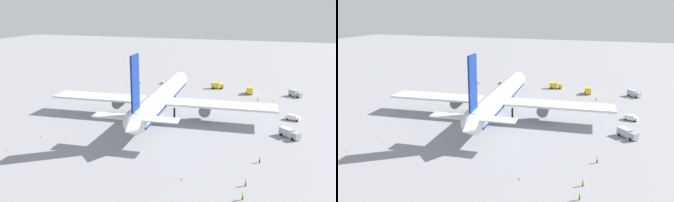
% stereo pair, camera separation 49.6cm
% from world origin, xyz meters
% --- Properties ---
extents(ground_plane, '(600.00, 600.00, 0.00)m').
position_xyz_m(ground_plane, '(0.00, 0.00, 0.00)').
color(ground_plane, gray).
extents(airliner, '(74.01, 80.91, 26.23)m').
position_xyz_m(airliner, '(-1.37, -0.24, 7.09)').
color(airliner, silver).
rests_on(airliner, ground).
extents(service_truck_0, '(3.42, 6.55, 2.98)m').
position_xyz_m(service_truck_0, '(47.51, -11.62, 1.60)').
color(service_truck_0, yellow).
rests_on(service_truck_0, ground).
extents(service_truck_1, '(6.32, 6.56, 2.66)m').
position_xyz_m(service_truck_1, '(-8.51, -44.21, 1.48)').
color(service_truck_1, '#999EA5').
rests_on(service_truck_1, ground).
extents(service_truck_2, '(5.43, 3.26, 3.22)m').
position_xyz_m(service_truck_2, '(41.92, -27.74, 1.68)').
color(service_truck_2, yellow).
rests_on(service_truck_2, ground).
extents(service_truck_3, '(5.56, 6.03, 3.00)m').
position_xyz_m(service_truck_3, '(43.37, -47.47, 1.61)').
color(service_truck_3, '#999EA5').
rests_on(service_truck_3, ground).
extents(service_van, '(3.03, 5.10, 1.97)m').
position_xyz_m(service_van, '(9.03, -45.64, 1.03)').
color(service_van, white).
rests_on(service_van, ground).
extents(baggage_cart_0, '(2.99, 1.57, 0.40)m').
position_xyz_m(baggage_cart_0, '(45.45, 28.88, 0.27)').
color(baggage_cart_0, '#595B60').
rests_on(baggage_cart_0, ground).
extents(baggage_cart_1, '(2.56, 3.50, 1.36)m').
position_xyz_m(baggage_cart_1, '(48.81, 16.62, 0.75)').
color(baggage_cart_1, '#26598C').
rests_on(baggage_cart_1, ground).
extents(ground_worker_0, '(0.54, 0.54, 1.71)m').
position_xyz_m(ground_worker_0, '(31.58, -32.31, 0.87)').
color(ground_worker_0, '#3F3F47').
rests_on(ground_worker_0, ground).
extents(ground_worker_1, '(0.54, 0.54, 1.74)m').
position_xyz_m(ground_worker_1, '(-42.01, -34.56, 0.89)').
color(ground_worker_1, navy).
rests_on(ground_worker_1, ground).
extents(ground_worker_2, '(0.49, 0.49, 1.75)m').
position_xyz_m(ground_worker_2, '(-29.10, -36.76, 0.89)').
color(ground_worker_2, black).
rests_on(ground_worker_2, ground).
extents(ground_worker_3, '(0.47, 0.47, 1.79)m').
position_xyz_m(ground_worker_3, '(-47.79, -34.54, 0.91)').
color(ground_worker_3, '#3F3F47').
rests_on(ground_worker_3, ground).
extents(traffic_cone_0, '(0.36, 0.36, 0.55)m').
position_xyz_m(traffic_cone_0, '(-2.87, 41.70, 0.28)').
color(traffic_cone_0, orange).
rests_on(traffic_cone_0, ground).
extents(traffic_cone_1, '(0.36, 0.36, 0.55)m').
position_xyz_m(traffic_cone_1, '(-32.58, 27.90, 0.28)').
color(traffic_cone_1, orange).
rests_on(traffic_cone_1, ground).
extents(traffic_cone_2, '(0.36, 0.36, 0.55)m').
position_xyz_m(traffic_cone_2, '(-43.76, 29.93, 0.28)').
color(traffic_cone_2, orange).
rests_on(traffic_cone_2, ground).
extents(traffic_cone_3, '(0.36, 0.36, 0.55)m').
position_xyz_m(traffic_cone_3, '(31.95, -38.37, 0.28)').
color(traffic_cone_3, orange).
rests_on(traffic_cone_3, ground).
extents(traffic_cone_4, '(0.36, 0.36, 0.55)m').
position_xyz_m(traffic_cone_4, '(-43.78, -20.34, 0.28)').
color(traffic_cone_4, orange).
rests_on(traffic_cone_4, ground).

